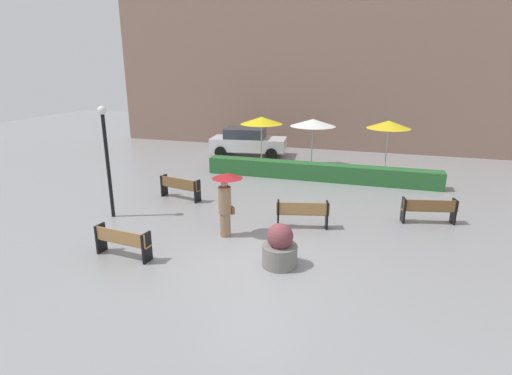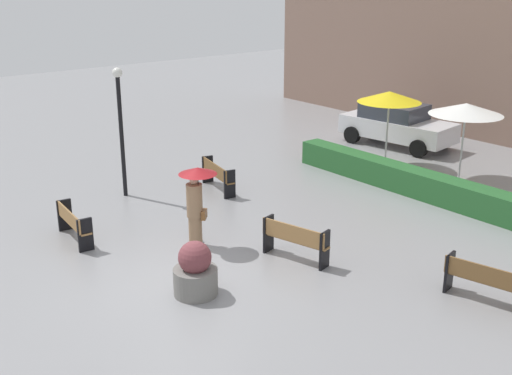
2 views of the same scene
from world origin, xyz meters
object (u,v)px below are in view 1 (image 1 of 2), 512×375
(patio_umbrella_yellow_far, at_px, (389,125))
(patio_umbrella_white, at_px, (313,123))
(bench_far_right, at_px, (429,209))
(lamp_post, at_px, (106,150))
(patio_umbrella_yellow, at_px, (261,121))
(planter_pot, at_px, (280,248))
(pedestrian_with_umbrella, at_px, (226,197))
(bench_mid_center, at_px, (303,212))
(bench_far_left, at_px, (180,186))
(bench_near_left, at_px, (122,241))
(parked_car, at_px, (248,141))

(patio_umbrella_yellow_far, bearing_deg, patio_umbrella_white, 171.19)
(bench_far_right, bearing_deg, lamp_post, -166.30)
(patio_umbrella_yellow, height_order, patio_umbrella_yellow_far, patio_umbrella_yellow_far)
(planter_pot, height_order, lamp_post, lamp_post)
(pedestrian_with_umbrella, bearing_deg, planter_pot, -35.01)
(planter_pot, bearing_deg, bench_mid_center, 88.13)
(bench_far_left, bearing_deg, bench_near_left, -80.34)
(bench_far_left, bearing_deg, patio_umbrella_yellow_far, 38.28)
(bench_far_right, distance_m, patio_umbrella_white, 8.25)
(bench_far_right, distance_m, bench_mid_center, 4.19)
(parked_car, bearing_deg, bench_mid_center, -62.78)
(planter_pot, height_order, patio_umbrella_white, patio_umbrella_white)
(patio_umbrella_yellow_far, xyz_separation_m, parked_car, (-7.50, 2.31, -1.57))
(pedestrian_with_umbrella, distance_m, parked_car, 11.41)
(patio_umbrella_yellow, xyz_separation_m, patio_umbrella_white, (2.45, 0.65, -0.09))
(patio_umbrella_white, bearing_deg, patio_umbrella_yellow, -165.09)
(bench_far_left, distance_m, pedestrian_with_umbrella, 4.12)
(bench_mid_center, distance_m, patio_umbrella_yellow, 8.34)
(patio_umbrella_yellow, relative_size, patio_umbrella_white, 1.04)
(bench_far_right, xyz_separation_m, pedestrian_with_umbrella, (-5.95, -2.88, 0.75))
(patio_umbrella_yellow, bearing_deg, planter_pot, -71.13)
(bench_near_left, distance_m, patio_umbrella_white, 12.00)
(bench_far_right, xyz_separation_m, patio_umbrella_yellow, (-7.37, 5.72, 1.87))
(bench_near_left, relative_size, parked_car, 0.38)
(planter_pot, bearing_deg, patio_umbrella_yellow_far, 75.75)
(bench_mid_center, relative_size, patio_umbrella_yellow_far, 0.65)
(bench_far_left, relative_size, patio_umbrella_yellow_far, 0.69)
(bench_near_left, height_order, patio_umbrella_yellow_far, patio_umbrella_yellow_far)
(lamp_post, xyz_separation_m, patio_umbrella_yellow, (2.89, 8.22, 0.05))
(planter_pot, relative_size, patio_umbrella_white, 0.47)
(patio_umbrella_white, bearing_deg, pedestrian_with_umbrella, -96.32)
(lamp_post, xyz_separation_m, patio_umbrella_yellow_far, (8.87, 8.32, 0.08))
(bench_far_left, height_order, patio_umbrella_yellow, patio_umbrella_yellow)
(planter_pot, xyz_separation_m, patio_umbrella_yellow_far, (2.57, 10.10, 1.89))
(planter_pot, distance_m, patio_umbrella_yellow, 10.73)
(pedestrian_with_umbrella, xyz_separation_m, patio_umbrella_white, (1.03, 9.25, 1.02))
(bench_near_left, distance_m, planter_pot, 4.22)
(bench_far_left, bearing_deg, bench_far_right, 0.84)
(bench_far_left, relative_size, planter_pot, 1.54)
(pedestrian_with_umbrella, bearing_deg, bench_near_left, -134.56)
(bench_far_left, xyz_separation_m, patio_umbrella_yellow, (1.56, 5.85, 1.85))
(pedestrian_with_umbrella, xyz_separation_m, lamp_post, (-4.31, 0.38, 1.07))
(bench_far_left, xyz_separation_m, bench_near_left, (0.84, -4.93, -0.02))
(planter_pot, bearing_deg, bench_near_left, -169.35)
(bench_far_right, height_order, bench_near_left, bench_far_right)
(bench_near_left, bearing_deg, patio_umbrella_yellow, 86.15)
(bench_mid_center, relative_size, lamp_post, 0.45)
(bench_mid_center, height_order, planter_pot, planter_pot)
(bench_far_right, relative_size, patio_umbrella_yellow_far, 0.68)
(bench_far_right, relative_size, bench_near_left, 1.04)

